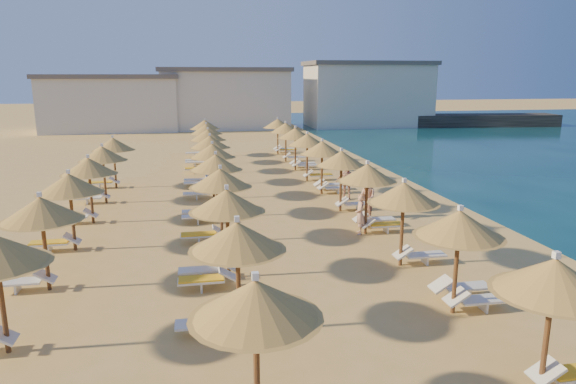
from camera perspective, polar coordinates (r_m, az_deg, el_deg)
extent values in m
plane|color=tan|center=(19.36, -0.59, -6.47)|extent=(220.00, 220.00, 0.00)
cube|color=black|center=(68.84, 16.57, 7.62)|extent=(30.26, 7.22, 1.50)
cube|color=beige|center=(64.29, -18.93, 9.14)|extent=(15.00, 8.00, 6.00)
cube|color=#59514C|center=(64.20, -19.14, 12.03)|extent=(15.60, 8.48, 0.50)
cube|color=beige|center=(64.24, -7.02, 10.09)|extent=(15.00, 8.00, 6.80)
cube|color=#59514C|center=(64.17, -7.11, 13.34)|extent=(15.60, 8.48, 0.50)
cube|color=beige|center=(67.31, 8.81, 10.49)|extent=(15.00, 8.00, 7.60)
cube|color=#59514C|center=(67.28, 8.93, 13.94)|extent=(15.60, 8.48, 0.50)
cylinder|color=brown|center=(11.97, 26.77, -14.26)|extent=(0.12, 0.12, 2.46)
cone|color=olive|center=(11.46, 27.45, -8.25)|extent=(2.25, 2.25, 0.72)
cone|color=olive|center=(11.56, 27.29, -9.64)|extent=(2.43, 2.43, 0.12)
cube|color=white|center=(11.32, 27.67, -6.22)|extent=(0.12, 0.12, 0.14)
cylinder|color=brown|center=(14.78, 18.13, -8.32)|extent=(0.12, 0.12, 2.46)
cone|color=olive|center=(14.37, 18.50, -3.34)|extent=(2.25, 2.25, 0.72)
cone|color=olive|center=(14.45, 18.42, -4.48)|extent=(2.43, 2.43, 0.12)
cube|color=white|center=(14.26, 18.62, -1.68)|extent=(0.12, 0.12, 0.14)
cylinder|color=brown|center=(17.92, 12.53, -4.26)|extent=(0.12, 0.12, 2.46)
cone|color=olive|center=(17.58, 12.74, -0.09)|extent=(2.25, 2.25, 0.72)
cone|color=olive|center=(17.65, 12.70, -1.04)|extent=(2.43, 2.43, 0.12)
cube|color=white|center=(17.49, 12.81, 1.28)|extent=(0.12, 0.12, 0.14)
cylinder|color=brown|center=(21.23, 8.68, -1.41)|extent=(0.12, 0.12, 2.46)
cone|color=olive|center=(20.95, 8.80, 2.14)|extent=(2.25, 2.25, 0.72)
cone|color=olive|center=(21.00, 8.77, 1.34)|extent=(2.43, 2.43, 0.12)
cube|color=white|center=(20.87, 8.84, 3.30)|extent=(0.12, 0.12, 0.14)
cylinder|color=brown|center=(24.66, 5.88, 0.66)|extent=(0.12, 0.12, 2.46)
cone|color=olive|center=(24.41, 5.96, 3.74)|extent=(2.25, 2.25, 0.72)
cone|color=olive|center=(24.46, 5.94, 3.04)|extent=(2.43, 2.43, 0.12)
cube|color=white|center=(24.35, 5.98, 4.73)|extent=(0.12, 0.12, 0.14)
cylinder|color=brown|center=(28.15, 3.78, 2.23)|extent=(0.12, 0.12, 2.46)
cone|color=olive|center=(27.93, 3.82, 4.93)|extent=(2.25, 2.25, 0.72)
cone|color=olive|center=(27.98, 3.81, 4.32)|extent=(2.43, 2.43, 0.12)
cube|color=white|center=(27.88, 3.83, 5.80)|extent=(0.12, 0.12, 0.14)
cylinder|color=brown|center=(31.69, 2.13, 3.44)|extent=(0.12, 0.12, 2.46)
cone|color=olive|center=(31.49, 2.15, 5.85)|extent=(2.25, 2.25, 0.72)
cone|color=olive|center=(31.53, 2.15, 5.31)|extent=(2.43, 2.43, 0.12)
cube|color=white|center=(31.44, 2.16, 6.62)|extent=(0.12, 0.12, 0.14)
cylinder|color=brown|center=(35.26, 0.82, 4.41)|extent=(0.12, 0.12, 2.46)
cone|color=olive|center=(35.08, 0.83, 6.57)|extent=(2.25, 2.25, 0.72)
cone|color=olive|center=(35.12, 0.82, 6.09)|extent=(2.43, 2.43, 0.12)
cube|color=white|center=(35.04, 0.83, 7.27)|extent=(0.12, 0.12, 0.14)
cylinder|color=brown|center=(38.85, -0.26, 5.20)|extent=(0.12, 0.12, 2.46)
cone|color=olive|center=(38.69, -0.26, 7.16)|extent=(2.25, 2.25, 0.72)
cone|color=olive|center=(38.72, -0.26, 6.72)|extent=(2.43, 2.43, 0.12)
cube|color=white|center=(38.65, -0.26, 7.80)|extent=(0.12, 0.12, 0.14)
cylinder|color=brown|center=(42.46, -1.15, 5.85)|extent=(0.12, 0.12, 2.46)
cone|color=olive|center=(42.32, -1.16, 7.65)|extent=(2.25, 2.25, 0.72)
cone|color=olive|center=(42.34, -1.16, 7.25)|extent=(2.43, 2.43, 0.12)
cube|color=white|center=(42.28, -1.16, 8.23)|extent=(0.12, 0.12, 0.14)
cylinder|color=brown|center=(9.86, -3.51, -18.87)|extent=(0.12, 0.12, 2.46)
cone|color=olive|center=(9.23, -3.62, -11.79)|extent=(2.25, 2.25, 0.72)
cone|color=olive|center=(9.35, -3.60, -13.46)|extent=(2.43, 2.43, 0.12)
cube|color=white|center=(9.05, -3.66, -9.32)|extent=(0.12, 0.12, 0.14)
cylinder|color=brown|center=(13.13, -5.54, -10.44)|extent=(0.12, 0.12, 2.46)
cone|color=olive|center=(12.66, -5.67, -4.87)|extent=(2.25, 2.25, 0.72)
cone|color=olive|center=(12.76, -5.64, -6.16)|extent=(2.43, 2.43, 0.12)
cube|color=white|center=(12.54, -5.71, -3.00)|extent=(0.12, 0.12, 0.14)
cylinder|color=brown|center=(16.58, -6.68, -5.44)|extent=(0.12, 0.12, 2.46)
cone|color=olive|center=(16.21, -6.81, -0.94)|extent=(2.25, 2.25, 0.72)
cone|color=olive|center=(16.28, -6.78, -1.97)|extent=(2.43, 2.43, 0.12)
cube|color=white|center=(16.11, -6.85, 0.54)|extent=(0.12, 0.12, 0.14)
cylinder|color=brown|center=(20.12, -7.42, -2.17)|extent=(0.12, 0.12, 2.46)
cone|color=olive|center=(19.81, -7.53, 1.57)|extent=(2.25, 2.25, 0.72)
cone|color=olive|center=(19.87, -7.51, 0.72)|extent=(2.43, 2.43, 0.12)
cube|color=white|center=(19.73, -7.57, 2.79)|extent=(0.12, 0.12, 0.14)
cylinder|color=brown|center=(23.70, -7.93, 0.11)|extent=(0.12, 0.12, 2.46)
cone|color=olive|center=(23.44, -8.03, 3.30)|extent=(2.25, 2.25, 0.72)
cone|color=olive|center=(23.50, -8.01, 2.58)|extent=(2.43, 2.43, 0.12)
cube|color=white|center=(23.38, -8.07, 4.34)|extent=(0.12, 0.12, 0.14)
cylinder|color=brown|center=(27.31, -8.31, 1.79)|extent=(0.12, 0.12, 2.46)
cone|color=olive|center=(27.09, -8.40, 4.57)|extent=(2.25, 2.25, 0.72)
cone|color=olive|center=(27.14, -8.38, 3.94)|extent=(2.43, 2.43, 0.12)
cube|color=white|center=(27.04, -8.43, 5.47)|extent=(0.12, 0.12, 0.14)
cylinder|color=brown|center=(30.95, -8.60, 3.08)|extent=(0.12, 0.12, 2.46)
cone|color=olive|center=(30.75, -8.68, 5.54)|extent=(2.25, 2.25, 0.72)
cone|color=olive|center=(30.79, -8.66, 4.99)|extent=(2.43, 2.43, 0.12)
cube|color=white|center=(30.70, -8.71, 6.33)|extent=(0.12, 0.12, 0.14)
cylinder|color=brown|center=(34.59, -8.83, 4.10)|extent=(0.12, 0.12, 2.46)
cone|color=olive|center=(34.42, -8.90, 6.30)|extent=(2.25, 2.25, 0.72)
cone|color=olive|center=(34.45, -8.89, 5.80)|extent=(2.43, 2.43, 0.12)
cube|color=white|center=(34.37, -8.93, 7.01)|extent=(0.12, 0.12, 0.14)
cylinder|color=brown|center=(38.25, -9.01, 4.92)|extent=(0.12, 0.12, 2.46)
cone|color=olive|center=(38.09, -9.08, 6.91)|extent=(2.25, 2.25, 0.72)
cone|color=olive|center=(38.12, -9.07, 6.47)|extent=(2.43, 2.43, 0.12)
cube|color=white|center=(38.05, -9.11, 7.56)|extent=(0.12, 0.12, 0.14)
cylinder|color=brown|center=(41.91, -9.17, 5.60)|extent=(0.12, 0.12, 2.46)
cone|color=olive|center=(41.77, -9.23, 7.42)|extent=(2.25, 2.25, 0.72)
cone|color=olive|center=(41.80, -9.22, 7.01)|extent=(2.43, 2.43, 0.12)
cube|color=white|center=(41.73, -9.25, 8.01)|extent=(0.12, 0.12, 0.14)
cylinder|color=brown|center=(13.85, -29.16, -10.83)|extent=(0.12, 0.12, 2.46)
cylinder|color=brown|center=(17.15, -25.34, -6.00)|extent=(0.12, 0.12, 2.46)
cone|color=olive|center=(16.80, -25.77, -1.67)|extent=(2.25, 2.25, 0.72)
cone|color=olive|center=(16.87, -25.68, -2.66)|extent=(2.43, 2.43, 0.12)
cube|color=white|center=(16.70, -25.92, -0.24)|extent=(0.12, 0.12, 0.14)
cylinder|color=brown|center=(20.59, -22.82, -2.74)|extent=(0.12, 0.12, 2.46)
cone|color=olive|center=(20.30, -23.14, 0.90)|extent=(2.25, 2.25, 0.72)
cone|color=olive|center=(20.35, -23.07, 0.08)|extent=(2.43, 2.43, 0.12)
cube|color=white|center=(20.22, -23.25, 2.09)|extent=(0.12, 0.12, 0.14)
cylinder|color=brown|center=(24.11, -21.03, -0.42)|extent=(0.12, 0.12, 2.46)
cone|color=olive|center=(23.85, -21.29, 2.71)|extent=(2.25, 2.25, 0.72)
cone|color=olive|center=(23.90, -21.23, 2.00)|extent=(2.43, 2.43, 0.12)
cube|color=white|center=(23.79, -21.37, 3.73)|extent=(0.12, 0.12, 0.14)
cylinder|color=brown|center=(27.67, -19.70, 1.31)|extent=(0.12, 0.12, 2.46)
cone|color=olive|center=(27.45, -19.91, 4.05)|extent=(2.25, 2.25, 0.72)
cone|color=olive|center=(27.49, -19.87, 3.43)|extent=(2.43, 2.43, 0.12)
cube|color=white|center=(27.39, -19.98, 4.93)|extent=(0.12, 0.12, 0.14)
cylinder|color=brown|center=(31.26, -18.68, 2.64)|extent=(0.12, 0.12, 2.46)
cone|color=olive|center=(31.07, -18.86, 5.07)|extent=(2.25, 2.25, 0.72)
cone|color=olive|center=(31.10, -18.82, 4.52)|extent=(2.43, 2.43, 0.12)
cube|color=white|center=(31.02, -18.91, 5.85)|extent=(0.12, 0.12, 0.14)
cube|color=silver|center=(12.37, 26.69, -17.38)|extent=(0.58, 0.56, 0.40)
cube|color=silver|center=(15.56, 20.86, -11.08)|extent=(1.41, 0.56, 0.06)
cube|color=silver|center=(15.62, 20.82, -11.62)|extent=(0.06, 0.50, 0.32)
cube|color=silver|center=(15.11, 18.19, -11.01)|extent=(0.58, 0.56, 0.40)
cube|color=silver|center=(16.26, 19.22, -9.89)|extent=(1.41, 0.56, 0.06)
cube|color=silver|center=(16.32, 19.17, -10.41)|extent=(0.06, 0.50, 0.32)
cube|color=silver|center=(15.83, 16.62, -9.78)|extent=(0.58, 0.56, 0.40)
cube|color=silver|center=(13.48, -9.38, -14.18)|extent=(1.41, 0.56, 0.06)
cube|color=silver|center=(13.55, -9.36, -14.78)|extent=(0.06, 0.50, 0.32)
cube|color=silver|center=(13.45, -5.80, -13.47)|extent=(0.58, 0.56, 0.40)
cube|color=silver|center=(18.56, 14.97, -6.75)|extent=(1.41, 0.56, 0.06)
cube|color=silver|center=(18.61, 14.94, -7.21)|extent=(0.06, 0.50, 0.32)
cube|color=silver|center=(18.18, 12.64, -6.56)|extent=(0.58, 0.56, 0.40)
cube|color=silver|center=(16.86, -9.69, -8.51)|extent=(1.41, 0.56, 0.06)
cube|color=silver|center=(16.92, -9.67, -9.01)|extent=(0.06, 0.50, 0.32)
cube|color=silver|center=(16.83, -6.88, -7.94)|extent=(0.58, 0.56, 0.40)
cube|color=silver|center=(16.02, -9.63, -9.67)|extent=(1.41, 0.56, 0.06)
cube|color=silver|center=(16.08, -9.60, -10.19)|extent=(0.06, 0.50, 0.32)
cube|color=silver|center=(15.99, -6.66, -9.07)|extent=(0.58, 0.56, 0.40)
cube|color=yellow|center=(16.00, -9.63, -9.49)|extent=(1.36, 0.51, 0.05)
cube|color=silver|center=(21.78, 10.84, -3.61)|extent=(1.41, 0.56, 0.06)
cube|color=silver|center=(21.82, 10.82, -4.01)|extent=(0.06, 0.50, 0.32)
cube|color=silver|center=(21.46, 8.80, -3.39)|extent=(0.58, 0.56, 0.40)
cube|color=yellow|center=(21.76, 10.85, -3.47)|extent=(1.36, 0.51, 0.05)
cube|color=silver|center=(22.58, 10.02, -2.98)|extent=(1.41, 0.56, 0.06)
cube|color=silver|center=(22.63, 10.00, -3.37)|extent=(0.06, 0.50, 0.32)
cube|color=silver|center=(22.28, 8.04, -2.76)|extent=(0.58, 0.56, 0.40)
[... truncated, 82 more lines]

